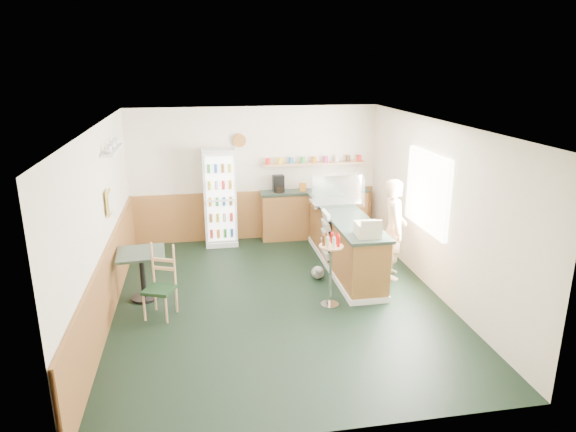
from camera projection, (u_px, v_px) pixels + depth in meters
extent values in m
plane|color=black|center=(279.00, 300.00, 7.95)|extent=(6.00, 6.00, 0.00)
cube|color=#F0E4CC|center=(255.00, 174.00, 10.39)|extent=(5.00, 0.02, 2.70)
cube|color=#F0E4CC|center=(100.00, 226.00, 7.14)|extent=(0.02, 6.00, 2.70)
cube|color=#F0E4CC|center=(437.00, 208.00, 7.98)|extent=(0.02, 6.00, 2.70)
cube|color=silver|center=(278.00, 124.00, 7.16)|extent=(5.00, 6.00, 0.02)
cube|color=#A17034|center=(256.00, 215.00, 10.60)|extent=(4.98, 0.05, 1.00)
cube|color=#A17034|center=(109.00, 282.00, 7.39)|extent=(0.05, 5.98, 1.00)
cube|color=white|center=(427.00, 192.00, 8.19)|extent=(0.06, 1.45, 1.25)
cube|color=gold|center=(109.00, 203.00, 7.56)|extent=(0.03, 0.32, 0.38)
cube|color=white|center=(113.00, 150.00, 7.84)|extent=(0.18, 1.20, 0.03)
cylinder|color=#995E26|center=(239.00, 140.00, 10.07)|extent=(0.26, 0.04, 0.26)
cube|color=#A17034|center=(344.00, 243.00, 9.05)|extent=(0.60, 2.95, 0.95)
cube|color=white|center=(344.00, 265.00, 9.18)|extent=(0.64, 2.97, 0.10)
cube|color=#2B3B31|center=(345.00, 215.00, 8.90)|extent=(0.68, 3.01, 0.05)
cube|color=#A17034|center=(314.00, 215.00, 10.65)|extent=(2.20, 0.38, 0.95)
cube|color=#2B3B31|center=(315.00, 191.00, 10.50)|extent=(2.24, 0.42, 0.05)
cube|color=tan|center=(314.00, 163.00, 10.41)|extent=(2.10, 0.22, 0.04)
cube|color=black|center=(278.00, 184.00, 10.32)|extent=(0.22, 0.18, 0.34)
cylinder|color=#B2664C|center=(268.00, 161.00, 10.23)|extent=(0.10, 0.10, 0.12)
cylinder|color=#B2664C|center=(280.00, 161.00, 10.27)|extent=(0.10, 0.10, 0.12)
cylinder|color=#B2664C|center=(291.00, 160.00, 10.31)|extent=(0.10, 0.10, 0.12)
cylinder|color=#B2664C|center=(303.00, 160.00, 10.35)|extent=(0.10, 0.10, 0.12)
cylinder|color=#B2664C|center=(314.00, 160.00, 10.39)|extent=(0.10, 0.10, 0.12)
cylinder|color=#B2664C|center=(326.00, 159.00, 10.43)|extent=(0.10, 0.10, 0.12)
cylinder|color=#B2664C|center=(337.00, 159.00, 10.47)|extent=(0.10, 0.10, 0.12)
cylinder|color=#B2664C|center=(348.00, 158.00, 10.51)|extent=(0.10, 0.10, 0.12)
cylinder|color=#B2664C|center=(359.00, 158.00, 10.55)|extent=(0.10, 0.10, 0.12)
cube|color=white|center=(220.00, 197.00, 10.17)|extent=(0.63, 0.45, 1.92)
cube|color=white|center=(220.00, 200.00, 9.95)|extent=(0.53, 0.02, 1.70)
cube|color=silver|center=(221.00, 200.00, 9.88)|extent=(0.57, 0.02, 1.76)
cube|color=silver|center=(336.00, 203.00, 9.44)|extent=(0.94, 0.49, 0.06)
cube|color=silver|center=(337.00, 189.00, 9.37)|extent=(0.91, 0.47, 0.47)
cube|color=beige|center=(368.00, 230.00, 7.74)|extent=(0.37, 0.39, 0.20)
imported|color=tan|center=(394.00, 229.00, 8.58)|extent=(0.53, 0.65, 1.71)
cylinder|color=silver|center=(330.00, 304.00, 7.79)|extent=(0.28, 0.28, 0.02)
cylinder|color=silver|center=(330.00, 276.00, 7.65)|extent=(0.04, 0.04, 0.94)
cylinder|color=tan|center=(331.00, 246.00, 7.51)|extent=(0.36, 0.36, 0.02)
cylinder|color=red|center=(338.00, 239.00, 7.53)|extent=(0.05, 0.05, 0.16)
cylinder|color=red|center=(332.00, 238.00, 7.59)|extent=(0.05, 0.05, 0.16)
cylinder|color=red|center=(326.00, 239.00, 7.57)|extent=(0.05, 0.05, 0.16)
cylinder|color=red|center=(324.00, 241.00, 7.48)|extent=(0.05, 0.05, 0.16)
cylinder|color=red|center=(327.00, 242.00, 7.40)|extent=(0.05, 0.05, 0.16)
cylinder|color=red|center=(334.00, 243.00, 7.38)|extent=(0.05, 0.05, 0.16)
cylinder|color=red|center=(338.00, 241.00, 7.44)|extent=(0.05, 0.05, 0.16)
cube|color=black|center=(326.00, 257.00, 8.99)|extent=(0.05, 0.43, 0.03)
cube|color=silver|center=(325.00, 254.00, 8.97)|extent=(0.09, 0.39, 0.15)
cube|color=black|center=(327.00, 248.00, 8.94)|extent=(0.05, 0.43, 0.03)
cube|color=silver|center=(326.00, 244.00, 8.92)|extent=(0.09, 0.39, 0.15)
cube|color=black|center=(327.00, 238.00, 8.89)|extent=(0.05, 0.43, 0.03)
cube|color=silver|center=(326.00, 235.00, 8.86)|extent=(0.09, 0.39, 0.15)
cube|color=black|center=(327.00, 229.00, 8.84)|extent=(0.05, 0.43, 0.03)
cube|color=silver|center=(326.00, 225.00, 8.81)|extent=(0.09, 0.39, 0.15)
cube|color=black|center=(327.00, 219.00, 8.79)|extent=(0.05, 0.43, 0.03)
cube|color=silver|center=(326.00, 215.00, 8.76)|extent=(0.09, 0.39, 0.15)
cylinder|color=black|center=(145.00, 298.00, 7.98)|extent=(0.40, 0.40, 0.04)
cylinder|color=black|center=(143.00, 276.00, 7.88)|extent=(0.08, 0.08, 0.71)
cube|color=#2B3B31|center=(141.00, 253.00, 7.77)|extent=(0.76, 0.76, 0.04)
cube|color=black|center=(160.00, 290.00, 7.32)|extent=(0.51, 0.51, 0.05)
cylinder|color=tan|center=(148.00, 310.00, 7.20)|extent=(0.03, 0.03, 0.41)
cylinder|color=tan|center=(172.00, 308.00, 7.26)|extent=(0.03, 0.03, 0.41)
cylinder|color=tan|center=(150.00, 299.00, 7.52)|extent=(0.03, 0.03, 0.41)
cylinder|color=tan|center=(173.00, 297.00, 7.57)|extent=(0.03, 0.03, 0.41)
cube|color=tan|center=(159.00, 264.00, 7.40)|extent=(0.34, 0.17, 0.64)
sphere|color=gray|center=(318.00, 273.00, 8.70)|extent=(0.22, 0.22, 0.22)
sphere|color=gray|center=(319.00, 270.00, 8.57)|extent=(0.13, 0.13, 0.13)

